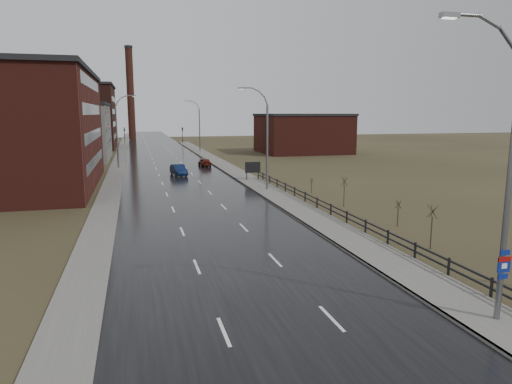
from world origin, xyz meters
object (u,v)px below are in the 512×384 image
car_near (179,170)px  billboard (253,168)px  car_far (205,163)px  streetlight_main (503,178)px

car_near → billboard: bearing=-47.4°
billboard → car_near: (-8.74, 7.28, -0.90)m
billboard → car_far: size_ratio=0.61×
billboard → streetlight_main: bearing=-90.9°
streetlight_main → billboard: 41.87m
billboard → car_near: 11.41m
streetlight_main → billboard: (0.63, 41.63, -4.40)m
car_near → car_far: 11.19m
billboard → car_near: bearing=140.2°
streetlight_main → car_near: size_ratio=2.64×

